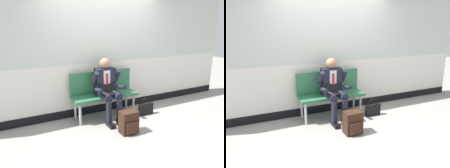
{
  "view_description": "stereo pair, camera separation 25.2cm",
  "coord_description": "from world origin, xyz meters",
  "views": [
    {
      "loc": [
        -1.92,
        -3.65,
        1.91
      ],
      "look_at": [
        -0.06,
        0.0,
        0.75
      ],
      "focal_mm": 35.35,
      "sensor_mm": 36.0,
      "label": 1
    },
    {
      "loc": [
        -1.7,
        -3.76,
        1.91
      ],
      "look_at": [
        -0.06,
        0.0,
        0.75
      ],
      "focal_mm": 35.35,
      "sensor_mm": 36.0,
      "label": 2
    }
  ],
  "objects": [
    {
      "name": "station_wall",
      "position": [
        0.0,
        0.55,
        1.33
      ],
      "size": [
        6.67,
        0.14,
        2.68
      ],
      "color": "beige",
      "rests_on": "ground"
    },
    {
      "name": "handbag",
      "position": [
        0.7,
        -0.1,
        0.14
      ],
      "size": [
        0.34,
        0.08,
        0.38
      ],
      "color": "black",
      "rests_on": "ground"
    },
    {
      "name": "backpack",
      "position": [
        -0.04,
        -0.62,
        0.2
      ],
      "size": [
        0.31,
        0.25,
        0.41
      ],
      "color": "#331E14",
      "rests_on": "ground"
    },
    {
      "name": "ground_plane",
      "position": [
        0.0,
        0.0,
        0.0
      ],
      "size": [
        18.0,
        18.0,
        0.0
      ],
      "primitive_type": "plane",
      "color": "gray"
    },
    {
      "name": "bench_with_person",
      "position": [
        -0.11,
        0.28,
        0.55
      ],
      "size": [
        1.35,
        0.42,
        0.94
      ],
      "color": "#2D6B47",
      "rests_on": "ground"
    },
    {
      "name": "person_seated",
      "position": [
        -0.11,
        0.08,
        0.66
      ],
      "size": [
        0.57,
        0.7,
        1.23
      ],
      "color": "#1E1E2D",
      "rests_on": "ground"
    }
  ]
}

